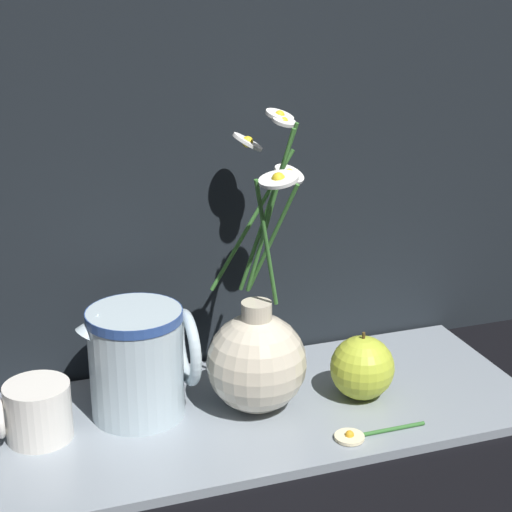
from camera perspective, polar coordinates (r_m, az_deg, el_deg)
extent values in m
plane|color=black|center=(1.11, 0.04, -10.59)|extent=(6.00, 6.00, 0.00)
cube|color=gray|center=(1.11, 0.04, -10.32)|extent=(0.71, 0.29, 0.01)
sphere|color=beige|center=(1.07, -0.04, -7.23)|extent=(0.13, 0.13, 0.13)
cylinder|color=beige|center=(1.04, -0.04, -4.07)|extent=(0.04, 0.04, 0.03)
cylinder|color=#3D7A33|center=(1.03, 0.77, 3.08)|extent=(0.06, 0.06, 0.22)
cylinder|color=white|center=(1.04, 1.58, 9.35)|extent=(0.05, 0.05, 0.02)
sphere|color=yellow|center=(1.04, 1.58, 9.35)|extent=(0.01, 0.01, 0.01)
cylinder|color=#3D7A33|center=(1.05, -0.31, 2.32)|extent=(0.10, 0.03, 0.18)
cylinder|color=white|center=(1.08, -0.57, 7.62)|extent=(0.05, 0.05, 0.02)
sphere|color=yellow|center=(1.08, -0.57, 7.62)|extent=(0.01, 0.01, 0.01)
cylinder|color=#3D7A33|center=(1.04, 1.09, 1.15)|extent=(0.05, 0.06, 0.15)
cylinder|color=white|center=(1.04, 2.20, 5.47)|extent=(0.05, 0.05, 0.02)
sphere|color=yellow|center=(1.04, 2.20, 5.47)|extent=(0.01, 0.01, 0.01)
cylinder|color=#3D7A33|center=(0.99, 0.70, 0.81)|extent=(0.04, 0.02, 0.16)
cylinder|color=white|center=(0.96, 1.50, 5.13)|extent=(0.06, 0.06, 0.01)
sphere|color=yellow|center=(0.96, 1.50, 5.13)|extent=(0.02, 0.02, 0.02)
cylinder|color=#3D7A33|center=(1.02, 0.91, 2.85)|extent=(0.05, 0.06, 0.21)
cylinder|color=white|center=(1.03, 1.88, 8.97)|extent=(0.04, 0.04, 0.01)
sphere|color=yellow|center=(1.03, 1.88, 8.97)|extent=(0.01, 0.01, 0.01)
cylinder|color=silver|center=(1.06, -14.30, -10.01)|extent=(0.08, 0.08, 0.07)
torus|color=silver|center=(1.05, -16.73, -10.28)|extent=(0.01, 0.05, 0.05)
cylinder|color=silver|center=(1.07, -7.98, -7.08)|extent=(0.12, 0.12, 0.14)
cylinder|color=#2D4C93|center=(1.04, -8.14, -3.95)|extent=(0.12, 0.12, 0.01)
torus|color=silver|center=(1.07, -4.60, -6.09)|extent=(0.01, 0.10, 0.10)
cone|color=silver|center=(1.04, -10.80, -4.48)|extent=(0.04, 0.03, 0.04)
sphere|color=#B7C638|center=(1.12, 7.09, -7.40)|extent=(0.08, 0.08, 0.08)
cylinder|color=#4C3819|center=(1.10, 7.19, -5.27)|extent=(0.00, 0.00, 0.01)
cylinder|color=#336B2D|center=(1.06, 8.74, -11.40)|extent=(0.10, 0.01, 0.01)
cylinder|color=beige|center=(1.04, 6.25, -11.91)|extent=(0.04, 0.04, 0.00)
sphere|color=gold|center=(1.04, 6.25, -11.77)|extent=(0.01, 0.01, 0.01)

